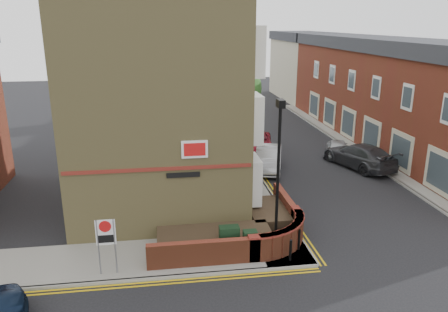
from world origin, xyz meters
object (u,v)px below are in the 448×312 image
(lamppost, at_px, (278,178))
(zone_sign, at_px, (106,237))
(silver_car_near, at_px, (269,158))
(utility_cabinet_large, at_px, (229,240))

(lamppost, height_order, zone_sign, lamppost)
(lamppost, bearing_deg, silver_car_near, 77.64)
(utility_cabinet_large, distance_m, silver_car_near, 11.27)
(lamppost, bearing_deg, utility_cabinet_large, 176.99)
(lamppost, height_order, utility_cabinet_large, lamppost)
(zone_sign, bearing_deg, silver_car_near, 51.63)
(lamppost, relative_size, zone_sign, 2.86)
(lamppost, height_order, silver_car_near, lamppost)
(lamppost, xyz_separation_m, utility_cabinet_large, (-1.90, 0.10, -2.62))
(zone_sign, bearing_deg, lamppost, 6.07)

